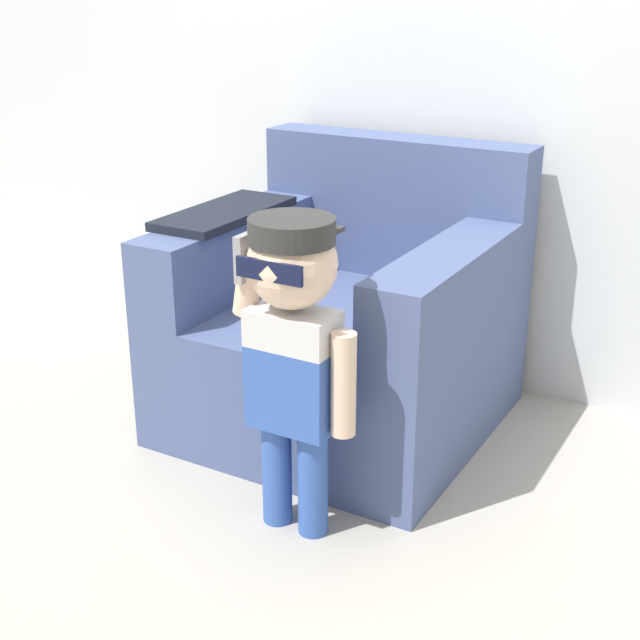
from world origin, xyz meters
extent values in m
plane|color=#ADA89E|center=(0.00, 0.00, 0.00)|extent=(10.00, 10.00, 0.00)
cube|color=silver|center=(0.00, 0.66, 1.30)|extent=(10.00, 0.05, 2.60)
cube|color=#475684|center=(0.05, 0.06, 0.22)|extent=(1.03, 1.02, 0.45)
cube|color=#475684|center=(0.05, 0.49, 0.70)|extent=(1.03, 0.17, 0.52)
cube|color=#475684|center=(-0.37, -0.02, 0.58)|extent=(0.20, 0.85, 0.28)
cube|color=#475684|center=(0.46, -0.02, 0.58)|extent=(0.20, 0.85, 0.28)
cube|color=black|center=(-0.37, -0.02, 0.74)|extent=(0.24, 0.56, 0.03)
cylinder|color=#3356AD|center=(0.19, -0.58, 0.16)|extent=(0.09, 0.09, 0.33)
cylinder|color=#3356AD|center=(0.31, -0.58, 0.16)|extent=(0.09, 0.09, 0.33)
cube|color=#3356AD|center=(0.25, -0.58, 0.45)|extent=(0.24, 0.14, 0.24)
cube|color=silver|center=(0.25, -0.58, 0.62)|extent=(0.24, 0.14, 0.10)
sphere|color=beige|center=(0.25, -0.58, 0.80)|extent=(0.24, 0.24, 0.24)
cylinder|color=#2D2D2D|center=(0.25, -0.58, 0.89)|extent=(0.23, 0.23, 0.07)
cube|color=#2D2D2D|center=(0.25, -0.48, 0.87)|extent=(0.14, 0.11, 0.01)
cube|color=#0F1433|center=(0.25, -0.70, 0.82)|extent=(0.19, 0.01, 0.05)
cylinder|color=beige|center=(0.41, -0.58, 0.49)|extent=(0.07, 0.07, 0.29)
cylinder|color=beige|center=(0.11, -0.58, 0.72)|extent=(0.10, 0.07, 0.18)
cube|color=gray|center=(0.11, -0.60, 0.80)|extent=(0.02, 0.07, 0.13)
cylinder|color=beige|center=(-0.78, 0.26, 0.01)|extent=(0.24, 0.24, 0.02)
cylinder|color=beige|center=(-0.78, 0.26, 0.26)|extent=(0.07, 0.07, 0.53)
cylinder|color=beige|center=(-0.78, 0.26, 0.54)|extent=(0.37, 0.37, 0.02)
camera|label=1|loc=(1.42, -2.48, 1.51)|focal=50.00mm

